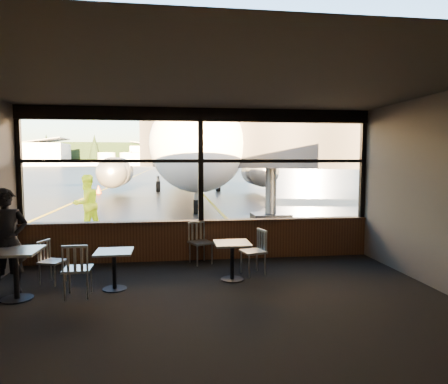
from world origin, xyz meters
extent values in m
plane|color=black|center=(0.00, 120.00, 0.00)|extent=(520.00, 520.00, 0.00)
cube|color=black|center=(0.00, -3.00, 0.01)|extent=(8.00, 6.00, 0.01)
cube|color=#38332D|center=(0.00, -3.00, 3.50)|extent=(8.00, 6.00, 0.04)
cube|color=#524941|center=(0.00, -6.00, 1.75)|extent=(8.00, 0.04, 3.50)
cube|color=#4A2816|center=(0.00, 0.00, 0.45)|extent=(8.00, 0.28, 0.90)
cube|color=black|center=(0.00, 0.00, 3.35)|extent=(8.00, 0.18, 0.30)
cube|color=black|center=(-3.95, 0.00, 2.20)|extent=(0.12, 0.12, 2.60)
cube|color=black|center=(0.00, 0.00, 2.20)|extent=(0.12, 0.12, 2.60)
cube|color=black|center=(3.95, 0.00, 2.20)|extent=(0.12, 0.12, 2.60)
cube|color=black|center=(0.00, 0.00, 2.30)|extent=(8.00, 0.10, 0.08)
imported|color=black|center=(-3.50, -1.96, 0.92)|extent=(0.80, 0.70, 1.84)
imported|color=#BFF219|center=(-3.35, 3.91, 0.93)|extent=(1.14, 1.14, 1.87)
cone|color=#FF5008|center=(0.49, 8.26, 0.25)|extent=(0.37, 0.37, 0.51)
cone|color=orange|center=(-5.74, 19.83, 0.28)|extent=(0.41, 0.41, 0.57)
cylinder|color=silver|center=(-30.00, 182.00, 3.00)|extent=(8.00, 8.00, 6.00)
cylinder|color=silver|center=(-20.00, 182.00, 3.00)|extent=(8.00, 8.00, 6.00)
cylinder|color=silver|center=(-10.00, 182.00, 3.00)|extent=(8.00, 8.00, 6.00)
cube|color=black|center=(0.00, 210.00, 6.00)|extent=(360.00, 3.00, 12.00)
camera|label=1|loc=(-0.69, -9.18, 2.31)|focal=32.00mm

